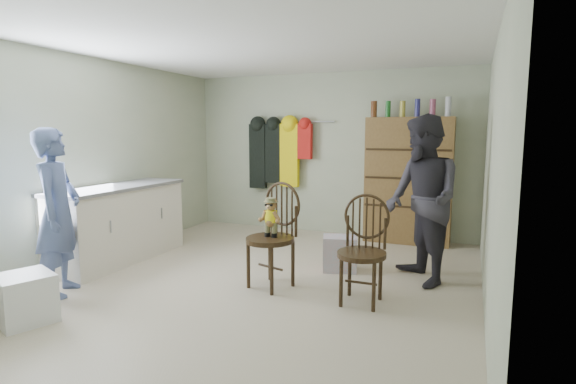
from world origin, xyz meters
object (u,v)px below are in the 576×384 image
at_px(dresser, 408,180).
at_px(counter, 119,223).
at_px(chair_front, 274,228).
at_px(chair_far, 363,245).

bearing_deg(dresser, counter, -144.31).
height_order(counter, chair_front, chair_front).
distance_m(chair_front, chair_far, 0.96).
relative_size(counter, dresser, 0.90).
bearing_deg(dresser, chair_far, -91.58).
xyz_separation_m(chair_front, dresser, (1.02, 2.43, 0.29)).
xyz_separation_m(chair_far, dresser, (0.07, 2.50, 0.36)).
bearing_deg(chair_front, counter, -166.25).
xyz_separation_m(counter, chair_far, (3.13, -0.21, 0.07)).
distance_m(counter, chair_far, 3.14).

